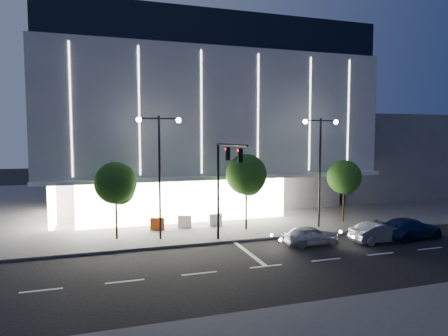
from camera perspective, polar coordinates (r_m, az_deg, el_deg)
name	(u,v)px	position (r m, az deg, el deg)	size (l,w,h in m)	color
ground	(225,262)	(24.68, 0.20, -13.26)	(160.00, 160.00, 0.00)	black
sidewalk_museum	(204,198)	(48.52, -2.90, -4.29)	(70.00, 40.00, 0.15)	#474747
museum	(190,121)	(45.84, -4.86, 6.72)	(30.00, 25.80, 18.00)	#4C4C51
annex_building	(353,155)	(57.09, 17.92, 1.80)	(16.00, 20.00, 10.00)	#4C4C51
traffic_mast	(224,173)	(27.10, 0.05, -0.78)	(0.33, 5.89, 7.07)	black
street_lamp_west	(159,159)	(28.71, -9.22, 1.32)	(3.16, 0.36, 9.00)	black
street_lamp_east	(320,156)	(33.22, 13.57, 1.69)	(3.16, 0.36, 9.00)	black
tree_left	(116,185)	(29.61, -15.16, -2.42)	(3.02, 3.02, 5.72)	black
tree_mid	(247,177)	(31.62, 3.24, -1.28)	(3.25, 3.25, 6.15)	black
tree_right	(344,179)	(35.87, 16.79, -1.49)	(2.91, 2.91, 5.51)	black
car_lead	(310,235)	(28.66, 12.23, -9.40)	(1.62, 4.02, 1.37)	#ACAEB4
car_second	(380,232)	(30.83, 21.40, -8.55)	(1.53, 4.39, 1.45)	#9EA0A6
car_third	(410,228)	(32.78, 24.99, -7.83)	(2.11, 5.20, 1.51)	#132347
barrier_a	(157,224)	(32.13, -9.49, -7.90)	(1.10, 0.25, 1.00)	#C83B0B
barrier_b	(185,222)	(32.70, -5.64, -7.64)	(1.10, 0.25, 1.00)	white
barrier_d	(216,220)	(33.28, -1.22, -7.40)	(1.10, 0.25, 1.00)	white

